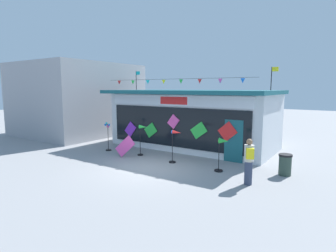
{
  "coord_description": "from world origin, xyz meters",
  "views": [
    {
      "loc": [
        7.29,
        -9.33,
        3.46
      ],
      "look_at": [
        -0.81,
        2.69,
        1.49
      ],
      "focal_mm": 29.75,
      "sensor_mm": 36.0,
      "label": 1
    }
  ],
  "objects_px": {
    "kite_shop_building": "(193,118)",
    "wind_spinner_center_right": "(222,149)",
    "wind_spinner_far_left": "(108,135)",
    "wind_spinner_left": "(142,134)",
    "display_kite_on_ground": "(125,146)",
    "wind_spinner_center_left": "(175,141)",
    "person_near_camera": "(249,161)",
    "trash_bin": "(285,165)"
  },
  "relations": [
    {
      "from": "wind_spinner_center_left",
      "to": "wind_spinner_left",
      "type": "bearing_deg",
      "value": 172.95
    },
    {
      "from": "kite_shop_building",
      "to": "wind_spinner_center_left",
      "type": "distance_m",
      "value": 4.03
    },
    {
      "from": "kite_shop_building",
      "to": "wind_spinner_far_left",
      "type": "distance_m",
      "value": 5.03
    },
    {
      "from": "wind_spinner_left",
      "to": "display_kite_on_ground",
      "type": "xyz_separation_m",
      "value": [
        -0.52,
        -0.74,
        -0.56
      ]
    },
    {
      "from": "wind_spinner_center_right",
      "to": "kite_shop_building",
      "type": "bearing_deg",
      "value": 132.35
    },
    {
      "from": "wind_spinner_center_left",
      "to": "wind_spinner_far_left",
      "type": "bearing_deg",
      "value": 178.45
    },
    {
      "from": "wind_spinner_left",
      "to": "person_near_camera",
      "type": "bearing_deg",
      "value": -11.89
    },
    {
      "from": "wind_spinner_far_left",
      "to": "wind_spinner_left",
      "type": "distance_m",
      "value": 2.36
    },
    {
      "from": "wind_spinner_center_left",
      "to": "person_near_camera",
      "type": "bearing_deg",
      "value": -14.62
    },
    {
      "from": "display_kite_on_ground",
      "to": "wind_spinner_center_left",
      "type": "bearing_deg",
      "value": 9.88
    },
    {
      "from": "kite_shop_building",
      "to": "wind_spinner_far_left",
      "type": "height_order",
      "value": "kite_shop_building"
    },
    {
      "from": "kite_shop_building",
      "to": "wind_spinner_center_left",
      "type": "bearing_deg",
      "value": -72.7
    },
    {
      "from": "wind_spinner_left",
      "to": "display_kite_on_ground",
      "type": "height_order",
      "value": "wind_spinner_left"
    },
    {
      "from": "wind_spinner_far_left",
      "to": "display_kite_on_ground",
      "type": "relative_size",
      "value": 1.54
    },
    {
      "from": "person_near_camera",
      "to": "display_kite_on_ground",
      "type": "xyz_separation_m",
      "value": [
        -6.44,
        0.51,
        -0.32
      ]
    },
    {
      "from": "wind_spinner_left",
      "to": "wind_spinner_center_right",
      "type": "height_order",
      "value": "wind_spinner_left"
    },
    {
      "from": "display_kite_on_ground",
      "to": "person_near_camera",
      "type": "bearing_deg",
      "value": -4.53
    },
    {
      "from": "kite_shop_building",
      "to": "wind_spinner_center_right",
      "type": "relative_size",
      "value": 6.73
    },
    {
      "from": "wind_spinner_center_left",
      "to": "display_kite_on_ground",
      "type": "xyz_separation_m",
      "value": [
        -2.69,
        -0.47,
        -0.47
      ]
    },
    {
      "from": "wind_spinner_center_left",
      "to": "display_kite_on_ground",
      "type": "relative_size",
      "value": 1.48
    },
    {
      "from": "wind_spinner_center_right",
      "to": "display_kite_on_ground",
      "type": "relative_size",
      "value": 1.37
    },
    {
      "from": "person_near_camera",
      "to": "trash_bin",
      "type": "relative_size",
      "value": 1.95
    },
    {
      "from": "wind_spinner_center_right",
      "to": "display_kite_on_ground",
      "type": "distance_m",
      "value": 5.06
    },
    {
      "from": "wind_spinner_left",
      "to": "wind_spinner_center_right",
      "type": "relative_size",
      "value": 1.12
    },
    {
      "from": "wind_spinner_left",
      "to": "wind_spinner_center_right",
      "type": "bearing_deg",
      "value": -4.2
    },
    {
      "from": "wind_spinner_left",
      "to": "person_near_camera",
      "type": "xyz_separation_m",
      "value": [
        5.92,
        -1.25,
        -0.24
      ]
    },
    {
      "from": "wind_spinner_far_left",
      "to": "wind_spinner_center_right",
      "type": "relative_size",
      "value": 1.12
    },
    {
      "from": "wind_spinner_left",
      "to": "display_kite_on_ground",
      "type": "relative_size",
      "value": 1.53
    },
    {
      "from": "wind_spinner_center_left",
      "to": "wind_spinner_center_right",
      "type": "distance_m",
      "value": 2.34
    },
    {
      "from": "wind_spinner_center_left",
      "to": "trash_bin",
      "type": "height_order",
      "value": "wind_spinner_center_left"
    },
    {
      "from": "person_near_camera",
      "to": "trash_bin",
      "type": "distance_m",
      "value": 2.14
    },
    {
      "from": "wind_spinner_center_left",
      "to": "display_kite_on_ground",
      "type": "height_order",
      "value": "wind_spinner_center_left"
    },
    {
      "from": "person_near_camera",
      "to": "display_kite_on_ground",
      "type": "distance_m",
      "value": 6.46
    },
    {
      "from": "wind_spinner_center_right",
      "to": "person_near_camera",
      "type": "relative_size",
      "value": 0.85
    },
    {
      "from": "wind_spinner_center_right",
      "to": "person_near_camera",
      "type": "height_order",
      "value": "person_near_camera"
    },
    {
      "from": "wind_spinner_left",
      "to": "person_near_camera",
      "type": "distance_m",
      "value": 6.05
    },
    {
      "from": "person_near_camera",
      "to": "display_kite_on_ground",
      "type": "relative_size",
      "value": 1.61
    },
    {
      "from": "kite_shop_building",
      "to": "display_kite_on_ground",
      "type": "bearing_deg",
      "value": -109.45
    },
    {
      "from": "wind_spinner_center_right",
      "to": "display_kite_on_ground",
      "type": "bearing_deg",
      "value": -175.38
    },
    {
      "from": "wind_spinner_far_left",
      "to": "wind_spinner_left",
      "type": "height_order",
      "value": "wind_spinner_far_left"
    },
    {
      "from": "kite_shop_building",
      "to": "wind_spinner_center_right",
      "type": "distance_m",
      "value": 5.27
    },
    {
      "from": "wind_spinner_left",
      "to": "wind_spinner_center_left",
      "type": "bearing_deg",
      "value": -7.05
    }
  ]
}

